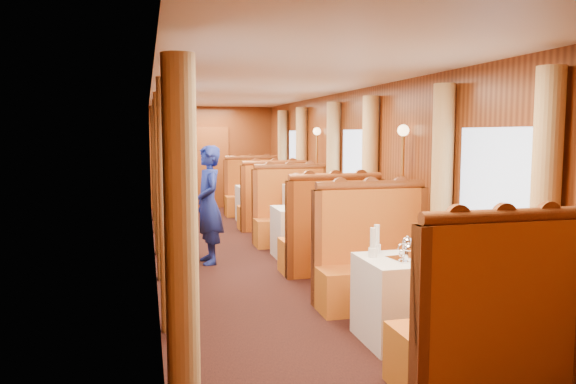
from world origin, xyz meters
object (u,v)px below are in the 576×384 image
object	(u,v)px
banquette_near_aft	(375,267)
teapot_left	(408,255)
rose_vase_far	(262,177)
table_far	(262,204)
teapot_back	(407,249)
rose_vase_mid	(309,195)
teapot_right	(424,253)
banquette_mid_aft	(292,219)
passenger	(296,202)
steward	(208,205)
banquette_near_fwd	(486,332)
banquette_far_aft	(253,196)
banquette_far_fwd	(273,208)
table_near	(420,299)
fruit_plate	(462,257)
table_mid	(309,232)
tea_tray	(409,258)
banquette_mid_fwd	(331,241)

from	to	relation	value
banquette_near_aft	teapot_left	world-z (taller)	banquette_near_aft
rose_vase_far	table_far	bearing A→B (deg)	-109.23
teapot_left	teapot_back	bearing A→B (deg)	77.43
rose_vase_mid	teapot_right	bearing A→B (deg)	-90.16
banquette_mid_aft	passenger	bearing A→B (deg)	-90.00
steward	passenger	xyz separation A→B (m)	(1.50, 0.79, -0.10)
banquette_near_fwd	banquette_far_aft	distance (m)	9.03
banquette_near_aft	passenger	bearing A→B (deg)	90.00
rose_vase_mid	banquette_far_fwd	bearing A→B (deg)	89.87
table_near	teapot_left	xyz separation A→B (m)	(-0.19, -0.14, 0.44)
banquette_far_fwd	teapot_left	world-z (taller)	banquette_far_fwd
banquette_near_fwd	teapot_right	size ratio (longest dim) A/B	9.39
table_far	rose_vase_mid	bearing A→B (deg)	-90.09
banquette_near_fwd	passenger	world-z (taller)	banquette_near_fwd
banquette_near_fwd	table_far	distance (m)	8.01
teapot_back	passenger	distance (m)	4.19
table_near	fruit_plate	world-z (taller)	fruit_plate
rose_vase_mid	steward	world-z (taller)	steward
banquette_mid_aft	table_far	xyz separation A→B (m)	(0.00, 2.49, -0.05)
teapot_right	rose_vase_mid	size ratio (longest dim) A/B	0.40
banquette_far_fwd	passenger	size ratio (longest dim) A/B	1.76
passenger	banquette_far_fwd	bearing A→B (deg)	90.00
fruit_plate	banquette_far_aft	bearing A→B (deg)	92.26
banquette_far_aft	fruit_plate	size ratio (longest dim) A/B	5.83
table_mid	banquette_far_fwd	size ratio (longest dim) A/B	0.78
banquette_near_fwd	banquette_near_aft	xyz separation A→B (m)	(0.00, 2.03, 0.00)
banquette_far_aft	rose_vase_far	distance (m)	1.10
tea_tray	teapot_back	xyz separation A→B (m)	(0.03, 0.10, 0.06)
banquette_far_fwd	steward	bearing A→B (deg)	-120.74
banquette_near_fwd	tea_tray	xyz separation A→B (m)	(-0.13, 0.97, 0.33)
steward	table_near	bearing A→B (deg)	16.20
banquette_near_fwd	banquette_mid_fwd	bearing A→B (deg)	90.00
teapot_back	rose_vase_mid	world-z (taller)	rose_vase_mid
fruit_plate	passenger	world-z (taller)	passenger
banquette_mid_aft	teapot_left	distance (m)	4.67
steward	teapot_right	bearing A→B (deg)	15.47
teapot_right	teapot_back	size ratio (longest dim) A/B	0.86
table_near	passenger	size ratio (longest dim) A/B	1.38
teapot_right	rose_vase_far	world-z (taller)	rose_vase_far
teapot_left	steward	world-z (taller)	steward
table_near	teapot_back	bearing A→B (deg)	147.21
banquette_near_fwd	teapot_right	xyz separation A→B (m)	(-0.02, 0.93, 0.38)
table_near	tea_tray	distance (m)	0.41
banquette_far_fwd	banquette_far_aft	distance (m)	2.03
table_near	teapot_right	bearing A→B (deg)	-100.44
banquette_far_fwd	banquette_far_aft	size ratio (longest dim) A/B	1.00
banquette_mid_fwd	fruit_plate	xyz separation A→B (m)	(0.32, -2.63, 0.35)
banquette_far_aft	tea_tray	bearing A→B (deg)	-90.93
banquette_mid_aft	table_far	bearing A→B (deg)	90.00
rose_vase_mid	tea_tray	bearing A→B (deg)	-92.01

